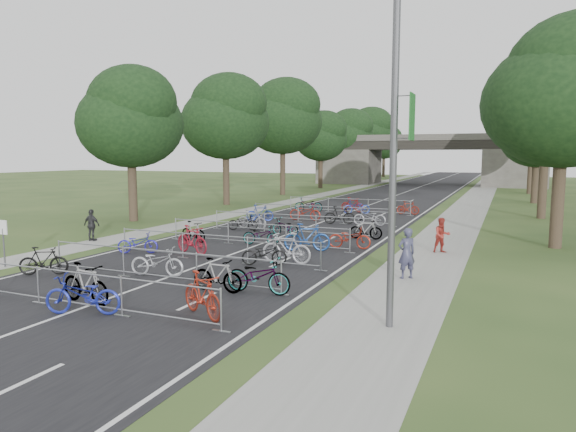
{
  "coord_description": "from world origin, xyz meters",
  "views": [
    {
      "loc": [
        10.9,
        -10.48,
        4.32
      ],
      "look_at": [
        0.31,
        14.07,
        1.1
      ],
      "focal_mm": 32.0,
      "sensor_mm": 36.0,
      "label": 1
    }
  ],
  "objects_px": {
    "lamppost": "(395,156)",
    "bike_2": "(82,295)",
    "pedestrian_a": "(407,254)",
    "bike_1": "(85,284)",
    "pedestrian_b": "(442,236)",
    "park_sign": "(3,235)",
    "pedestrian_c": "(92,225)",
    "overpass_bridge": "(427,160)"
  },
  "relations": [
    {
      "from": "bike_1",
      "to": "bike_2",
      "type": "bearing_deg",
      "value": -130.71
    },
    {
      "from": "lamppost",
      "to": "pedestrian_b",
      "type": "distance_m",
      "value": 11.22
    },
    {
      "from": "lamppost",
      "to": "bike_2",
      "type": "xyz_separation_m",
      "value": [
        -7.85,
        -2.32,
        -3.73
      ]
    },
    {
      "from": "park_sign",
      "to": "bike_1",
      "type": "bearing_deg",
      "value": -20.92
    },
    {
      "from": "pedestrian_a",
      "to": "pedestrian_b",
      "type": "height_order",
      "value": "pedestrian_a"
    },
    {
      "from": "bike_1",
      "to": "overpass_bridge",
      "type": "bearing_deg",
      "value": 8.52
    },
    {
      "from": "overpass_bridge",
      "to": "bike_1",
      "type": "relative_size",
      "value": 15.59
    },
    {
      "from": "lamppost",
      "to": "bike_2",
      "type": "relative_size",
      "value": 3.94
    },
    {
      "from": "bike_2",
      "to": "pedestrian_c",
      "type": "height_order",
      "value": "pedestrian_c"
    },
    {
      "from": "bike_2",
      "to": "pedestrian_b",
      "type": "bearing_deg",
      "value": 129.11
    },
    {
      "from": "bike_1",
      "to": "pedestrian_c",
      "type": "xyz_separation_m",
      "value": [
        -7.96,
        8.45,
        0.2
      ]
    },
    {
      "from": "overpass_bridge",
      "to": "bike_1",
      "type": "height_order",
      "value": "overpass_bridge"
    },
    {
      "from": "overpass_bridge",
      "to": "pedestrian_b",
      "type": "bearing_deg",
      "value": -80.99
    },
    {
      "from": "lamppost",
      "to": "bike_2",
      "type": "height_order",
      "value": "lamppost"
    },
    {
      "from": "bike_1",
      "to": "pedestrian_b",
      "type": "distance_m",
      "value": 14.85
    },
    {
      "from": "bike_1",
      "to": "park_sign",
      "type": "bearing_deg",
      "value": 77.78
    },
    {
      "from": "bike_2",
      "to": "pedestrian_c",
      "type": "relative_size",
      "value": 1.31
    },
    {
      "from": "overpass_bridge",
      "to": "pedestrian_a",
      "type": "distance_m",
      "value": 58.32
    },
    {
      "from": "pedestrian_a",
      "to": "pedestrian_b",
      "type": "relative_size",
      "value": 1.15
    },
    {
      "from": "bike_2",
      "to": "pedestrian_b",
      "type": "height_order",
      "value": "pedestrian_b"
    },
    {
      "from": "overpass_bridge",
      "to": "bike_2",
      "type": "relative_size",
      "value": 14.87
    },
    {
      "from": "pedestrian_b",
      "to": "bike_2",
      "type": "bearing_deg",
      "value": -150.65
    },
    {
      "from": "lamppost",
      "to": "pedestrian_b",
      "type": "xyz_separation_m",
      "value": [
        -0.03,
        10.65,
        -3.51
      ]
    },
    {
      "from": "overpass_bridge",
      "to": "pedestrian_c",
      "type": "height_order",
      "value": "overpass_bridge"
    },
    {
      "from": "pedestrian_c",
      "to": "bike_1",
      "type": "bearing_deg",
      "value": 131.4
    },
    {
      "from": "pedestrian_b",
      "to": "pedestrian_c",
      "type": "relative_size",
      "value": 0.97
    },
    {
      "from": "lamppost",
      "to": "pedestrian_c",
      "type": "xyz_separation_m",
      "value": [
        -16.49,
        6.93,
        -3.48
      ]
    },
    {
      "from": "pedestrian_c",
      "to": "park_sign",
      "type": "bearing_deg",
      "value": 101.03
    },
    {
      "from": "bike_1",
      "to": "pedestrian_b",
      "type": "height_order",
      "value": "pedestrian_b"
    },
    {
      "from": "pedestrian_b",
      "to": "pedestrian_c",
      "type": "distance_m",
      "value": 16.88
    },
    {
      "from": "overpass_bridge",
      "to": "lamppost",
      "type": "height_order",
      "value": "lamppost"
    },
    {
      "from": "pedestrian_c",
      "to": "lamppost",
      "type": "bearing_deg",
      "value": 155.33
    },
    {
      "from": "pedestrian_a",
      "to": "pedestrian_c",
      "type": "distance_m",
      "value": 15.99
    },
    {
      "from": "pedestrian_a",
      "to": "overpass_bridge",
      "type": "bearing_deg",
      "value": -121.16
    },
    {
      "from": "overpass_bridge",
      "to": "pedestrian_b",
      "type": "relative_size",
      "value": 20.06
    },
    {
      "from": "lamppost",
      "to": "pedestrian_a",
      "type": "distance_m",
      "value": 6.28
    },
    {
      "from": "overpass_bridge",
      "to": "lamppost",
      "type": "xyz_separation_m",
      "value": [
        8.33,
        -63.0,
        0.75
      ]
    },
    {
      "from": "pedestrian_c",
      "to": "overpass_bridge",
      "type": "bearing_deg",
      "value": -100.15
    },
    {
      "from": "lamppost",
      "to": "park_sign",
      "type": "height_order",
      "value": "lamppost"
    },
    {
      "from": "overpass_bridge",
      "to": "pedestrian_a",
      "type": "bearing_deg",
      "value": -82.36
    },
    {
      "from": "bike_2",
      "to": "overpass_bridge",
      "type": "bearing_deg",
      "value": 160.6
    },
    {
      "from": "bike_1",
      "to": "lamppost",
      "type": "bearing_deg",
      "value": -71.18
    }
  ]
}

